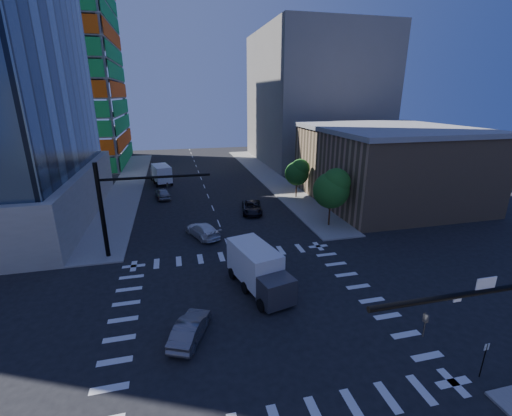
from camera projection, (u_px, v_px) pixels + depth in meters
name	position (u px, v px, depth m)	size (l,w,h in m)	color
ground	(253.00, 310.00, 24.72)	(160.00, 160.00, 0.00)	black
road_markings	(253.00, 310.00, 24.72)	(20.00, 20.00, 0.01)	silver
sidewalk_ne	(269.00, 177.00, 64.39)	(5.00, 60.00, 0.15)	gray
sidewalk_nw	(129.00, 185.00, 58.75)	(5.00, 60.00, 0.15)	gray
construction_building	(47.00, 43.00, 67.86)	(25.16, 34.50, 70.60)	gray
commercial_building	(387.00, 164.00, 48.97)	(20.50, 22.50, 10.60)	#8E7452
bg_building_ne	(313.00, 98.00, 77.11)	(24.00, 30.00, 28.00)	slate
signal_mast_nw	(118.00, 201.00, 31.33)	(10.20, 0.40, 9.00)	black
tree_south	(333.00, 188.00, 38.91)	(4.16, 4.16, 6.82)	#382316
tree_north	(298.00, 172.00, 50.26)	(3.54, 3.52, 5.78)	#382316
no_parking_sign	(484.00, 356.00, 18.41)	(0.30, 0.06, 2.20)	black
car_nb_far	(252.00, 207.00, 44.82)	(2.43, 5.28, 1.47)	black
car_sb_near	(203.00, 230.00, 37.20)	(2.12, 5.22, 1.51)	white
car_sb_mid	(163.00, 193.00, 51.00)	(1.85, 4.59, 1.56)	gray
car_sb_cross	(190.00, 329.00, 21.61)	(1.50, 4.30, 1.42)	#58575D
box_truck_near	(260.00, 274.00, 26.67)	(4.18, 6.90, 3.37)	black
box_truck_far	(161.00, 175.00, 59.77)	(3.98, 6.70, 3.29)	black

